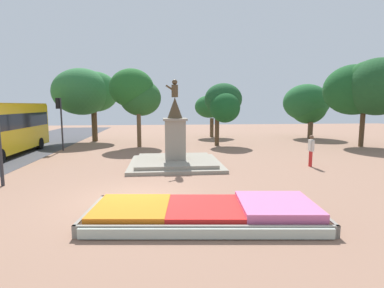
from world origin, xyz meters
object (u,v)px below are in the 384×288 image
Objects in this scene: statue_monument at (175,152)px; traffic_light_far_corner at (60,114)px; flower_planter at (209,213)px; pedestrian_near_planter at (311,148)px; city_bus at (1,126)px.

traffic_light_far_corner is at bearing 142.51° from statue_monument.
flower_planter is 1.39× the size of statue_monument.
pedestrian_near_planter is at bearing -25.57° from traffic_light_far_corner.
statue_monument is 12.07m from city_bus.
flower_planter is 8.47m from statue_monument.
city_bus is 5.64× the size of pedestrian_near_planter.
statue_monument is 1.30× the size of traffic_light_far_corner.
traffic_light_far_corner is 2.23× the size of pedestrian_near_planter.
statue_monument is at bearing 170.92° from pedestrian_near_planter.
city_bus reaches higher than pedestrian_near_planter.
pedestrian_near_planter reaches higher than flower_planter.
pedestrian_near_planter is (18.83, -5.20, -1.00)m from city_bus.
pedestrian_near_planter is (6.91, 7.23, 0.80)m from flower_planter.
statue_monument is 0.51× the size of city_bus.
traffic_light_far_corner is (-8.29, 6.36, 1.97)m from statue_monument.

